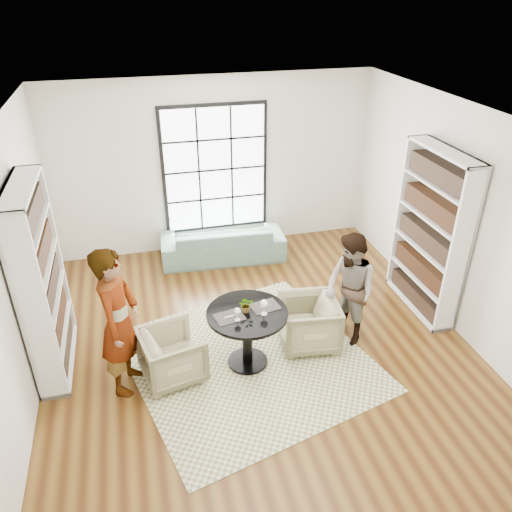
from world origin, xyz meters
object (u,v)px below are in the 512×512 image
object	(u,v)px
armchair_left	(172,355)
wine_glass_left	(237,312)
person_left	(119,322)
flower_centerpiece	(246,305)
armchair_right	(308,323)
sofa	(223,242)
pedestal_table	(247,327)
person_right	(350,290)
wine_glass_right	(264,304)

from	to	relation	value
armchair_left	wine_glass_left	distance (m)	0.99
person_left	flower_centerpiece	world-z (taller)	person_left
armchair_right	flower_centerpiece	distance (m)	1.04
sofa	flower_centerpiece	bearing A→B (deg)	88.79
armchair_left	person_left	bearing A→B (deg)	77.28
sofa	armchair_left	bearing A→B (deg)	70.95
pedestal_table	person_right	xyz separation A→B (m)	(1.42, 0.18, 0.20)
person_right	flower_centerpiece	distance (m)	1.44
pedestal_table	person_left	world-z (taller)	person_left
person_left	armchair_right	bearing A→B (deg)	-66.07
armchair_left	wine_glass_right	bearing A→B (deg)	-107.07
flower_centerpiece	armchair_right	bearing A→B (deg)	10.14
wine_glass_right	armchair_left	bearing A→B (deg)	175.65
flower_centerpiece	person_right	bearing A→B (deg)	6.26
armchair_right	flower_centerpiece	world-z (taller)	flower_centerpiece
sofa	armchair_left	xyz separation A→B (m)	(-1.16, -2.79, 0.02)
wine_glass_left	wine_glass_right	bearing A→B (deg)	6.92
person_left	wine_glass_right	size ratio (longest dim) A/B	9.13
person_left	wine_glass_right	world-z (taller)	person_left
flower_centerpiece	wine_glass_right	bearing A→B (deg)	-29.74
flower_centerpiece	armchair_left	bearing A→B (deg)	-178.49
pedestal_table	armchair_right	distance (m)	0.92
sofa	armchair_left	distance (m)	3.02
person_left	armchair_left	bearing A→B (deg)	-70.46
sofa	person_right	bearing A→B (deg)	118.16
sofa	wine_glass_left	xyz separation A→B (m)	(-0.37, -2.92, 0.61)
pedestal_table	sofa	world-z (taller)	pedestal_table
person_right	person_left	bearing A→B (deg)	-99.67
sofa	armchair_right	size ratio (longest dim) A/B	2.79
armchair_right	person_left	size ratio (longest dim) A/B	0.41
armchair_right	person_right	bearing A→B (deg)	97.15
person_right	wine_glass_right	xyz separation A→B (m)	(-1.23, -0.27, 0.16)
armchair_left	person_right	bearing A→B (deg)	-98.33
pedestal_table	flower_centerpiece	size ratio (longest dim) A/B	5.15
pedestal_table	wine_glass_left	world-z (taller)	wine_glass_left
wine_glass_left	sofa	bearing A→B (deg)	82.71
person_right	sofa	bearing A→B (deg)	-168.66
pedestal_table	armchair_right	size ratio (longest dim) A/B	1.32
person_left	wine_glass_right	bearing A→B (deg)	-73.38
armchair_right	flower_centerpiece	bearing A→B (deg)	-72.71
pedestal_table	armchair_left	size ratio (longest dim) A/B	1.38
pedestal_table	armchair_right	xyz separation A→B (m)	(0.87, 0.18, -0.23)
wine_glass_left	flower_centerpiece	distance (m)	0.21
wine_glass_left	flower_centerpiece	xyz separation A→B (m)	(0.14, 0.15, -0.03)
sofa	armchair_right	bearing A→B (deg)	107.43
armchair_right	person_right	xyz separation A→B (m)	(0.55, 0.00, 0.43)
armchair_left	person_right	distance (m)	2.40
pedestal_table	wine_glass_right	world-z (taller)	wine_glass_right
armchair_left	flower_centerpiece	distance (m)	1.09
person_left	person_right	size ratio (longest dim) A/B	1.20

